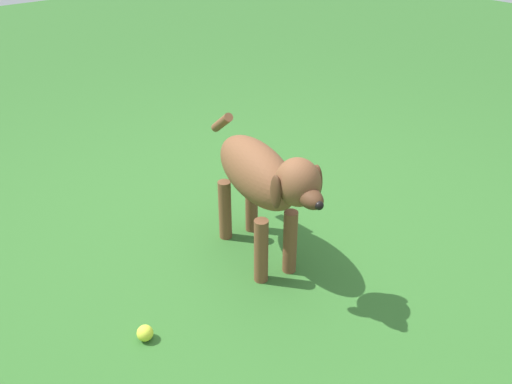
{
  "coord_description": "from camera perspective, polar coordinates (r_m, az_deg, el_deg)",
  "views": [
    {
      "loc": [
        1.73,
        -1.44,
        1.58
      ],
      "look_at": [
        0.1,
        -0.06,
        0.34
      ],
      "focal_mm": 37.68,
      "sensor_mm": 36.0,
      "label": 1
    }
  ],
  "objects": [
    {
      "name": "dog",
      "position": [
        2.37,
        0.64,
        1.42
      ],
      "size": [
        0.97,
        0.37,
        0.67
      ],
      "rotation": [
        0.0,
        0.0,
        6.05
      ],
      "color": "brown",
      "rests_on": "ground"
    },
    {
      "name": "tennis_ball_0",
      "position": [
        2.24,
        -11.7,
        -14.45
      ],
      "size": [
        0.07,
        0.07,
        0.07
      ],
      "primitive_type": "sphere",
      "color": "#CAD938",
      "rests_on": "ground"
    },
    {
      "name": "ground",
      "position": [
        2.75,
        -0.52,
        -5.0
      ],
      "size": [
        14.0,
        14.0,
        0.0
      ],
      "primitive_type": "plane",
      "color": "#2D6026"
    }
  ]
}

